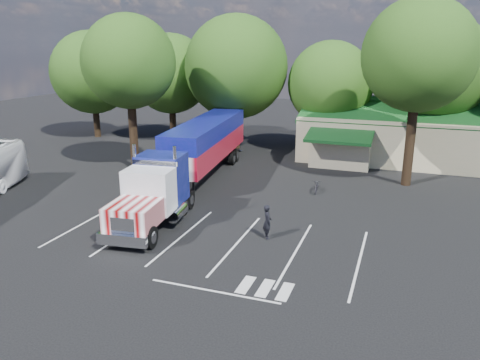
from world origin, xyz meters
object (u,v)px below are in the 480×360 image
(semi_truck, at_px, (196,151))
(silver_sedan, at_px, (332,153))
(woman, at_px, (267,222))
(bicycle, at_px, (317,186))

(semi_truck, relative_size, silver_sedan, 5.14)
(semi_truck, distance_m, silver_sedan, 13.96)
(woman, height_order, bicycle, woman)
(silver_sedan, bearing_deg, semi_truck, 168.40)
(semi_truck, height_order, silver_sedan, semi_truck)
(woman, xyz_separation_m, silver_sedan, (0.50, 18.68, -0.24))
(semi_truck, bearing_deg, bicycle, 2.88)
(semi_truck, relative_size, bicycle, 12.30)
(woman, relative_size, bicycle, 1.05)
(bicycle, bearing_deg, silver_sedan, 86.91)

